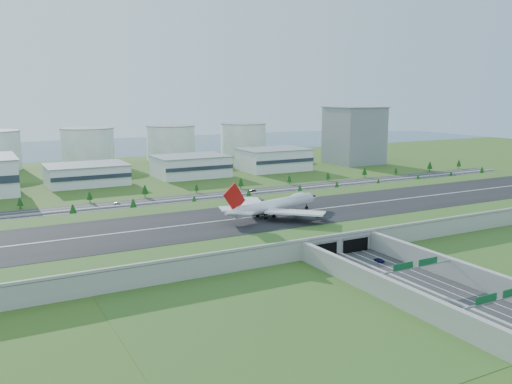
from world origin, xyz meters
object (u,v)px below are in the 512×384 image
boeing_747 (274,205)px  car_2 (379,260)px  car_0 (360,273)px  office_tower (354,136)px  car_5 (253,191)px  car_7 (117,203)px  car_6 (458,175)px  car_1 (450,309)px

boeing_747 → car_2: size_ratio=12.37×
car_0 → car_2: (17.65, 9.81, -0.09)m
office_tower → car_5: bearing=-150.0°
boeing_747 → car_7: boeing_747 is taller
car_6 → car_5: bearing=94.3°
office_tower → boeing_747: (-205.44, -197.66, -13.78)m
boeing_747 → car_6: 247.03m
boeing_747 → car_0: (-4.15, -73.57, -12.79)m
boeing_747 → car_6: (230.21, 88.67, -12.83)m
boeing_747 → car_0: bearing=-108.3°
car_2 → car_5: (28.88, 167.36, 0.07)m
car_0 → car_6: 285.04m
car_1 → car_7: car_1 is taller
car_0 → car_2: 20.19m
office_tower → car_6: bearing=-77.2°
car_2 → boeing_747: bearing=-70.5°
car_1 → car_2: bearing=80.8°
car_5 → car_2: bearing=10.3°
car_0 → car_7: (-48.98, 180.19, -0.14)m
car_2 → office_tower: bearing=-118.7°
office_tower → car_6: (24.77, -108.99, -26.62)m
car_7 → car_1: bearing=-1.0°
boeing_747 → car_5: size_ratio=13.38×
office_tower → car_6: 114.90m
car_1 → car_2: car_2 is taller
office_tower → boeing_747: size_ratio=0.86×
car_2 → car_6: car_6 is taller
car_6 → car_7: 283.91m
car_6 → car_0: bearing=133.5°
car_1 → boeing_747: bearing=96.2°
car_1 → car_5: 222.38m
car_7 → car_6: bearing=72.1°
car_2 → car_5: 169.83m
car_1 → car_6: bearing=48.0°
car_6 → car_7: (-283.34, 17.95, -0.10)m
car_0 → car_2: car_0 is taller
car_2 → car_6: bearing=-137.3°
office_tower → boeing_747: bearing=-136.1°
car_0 → car_5: car_0 is taller
car_1 → car_2: size_ratio=0.81×
office_tower → car_5: 190.12m
office_tower → car_5: office_tower is taller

